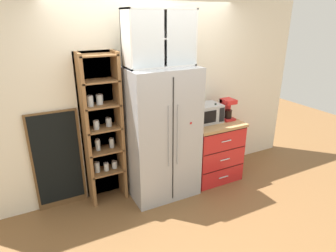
{
  "coord_description": "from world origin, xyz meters",
  "views": [
    {
      "loc": [
        -1.54,
        -3.15,
        2.32
      ],
      "look_at": [
        0.1,
        0.02,
        0.96
      ],
      "focal_mm": 30.99,
      "sensor_mm": 36.0,
      "label": 1
    }
  ],
  "objects": [
    {
      "name": "bottle_green",
      "position": [
        0.85,
        0.02,
        1.02
      ],
      "size": [
        0.07,
        0.07,
        0.28
      ],
      "color": "#285B33",
      "rests_on": "counter_cabinet"
    },
    {
      "name": "ground_plane",
      "position": [
        0.0,
        0.0,
        0.0
      ],
      "size": [
        10.67,
        10.67,
        0.0
      ],
      "primitive_type": "plane",
      "color": "brown"
    },
    {
      "name": "microwave",
      "position": [
        0.73,
        0.09,
        1.02
      ],
      "size": [
        0.44,
        0.33,
        0.26
      ],
      "color": "#ADAFB5",
      "rests_on": "counter_cabinet"
    },
    {
      "name": "refrigerator",
      "position": [
        0.0,
        0.02,
        0.87
      ],
      "size": [
        0.89,
        0.67,
        1.75
      ],
      "color": "#ADAFB5",
      "rests_on": "ground"
    },
    {
      "name": "mug_sage",
      "position": [
        0.85,
        -0.02,
        0.94
      ],
      "size": [
        0.12,
        0.09,
        0.09
      ],
      "color": "#8CA37F",
      "rests_on": "counter_cabinet"
    },
    {
      "name": "counter_cabinet",
      "position": [
        0.85,
        0.04,
        0.45
      ],
      "size": [
        0.76,
        0.65,
        0.89
      ],
      "color": "red",
      "rests_on": "ground"
    },
    {
      "name": "coffee_maker",
      "position": [
        1.08,
        0.05,
        1.05
      ],
      "size": [
        0.17,
        0.2,
        0.31
      ],
      "color": "red",
      "rests_on": "counter_cabinet"
    },
    {
      "name": "pantry_shelf_column",
      "position": [
        -0.72,
        0.27,
        0.99
      ],
      "size": [
        0.5,
        0.31,
        1.94
      ],
      "color": "brown",
      "rests_on": "ground"
    },
    {
      "name": "wall_back_cream",
      "position": [
        0.0,
        0.4,
        1.27
      ],
      "size": [
        4.97,
        0.1,
        2.55
      ],
      "primitive_type": "cube",
      "color": "silver",
      "rests_on": "ground"
    },
    {
      "name": "upper_cabinet",
      "position": [
        -0.0,
        0.07,
        2.07
      ],
      "size": [
        0.85,
        0.32,
        0.66
      ],
      "color": "silver",
      "rests_on": "refrigerator"
    },
    {
      "name": "chalkboard_menu",
      "position": [
        -1.29,
        0.33,
        0.64
      ],
      "size": [
        0.6,
        0.04,
        1.28
      ],
      "color": "brown",
      "rests_on": "ground"
    }
  ]
}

